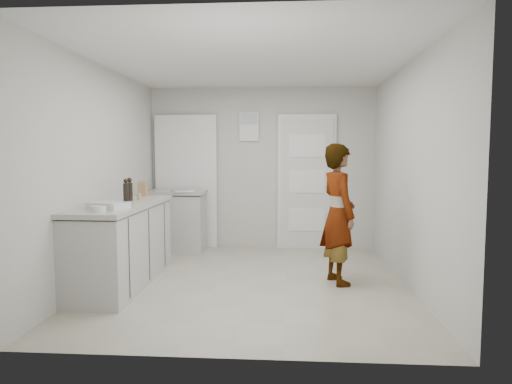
# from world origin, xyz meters

# --- Properties ---
(ground) EXTENTS (4.00, 4.00, 0.00)m
(ground) POSITION_xyz_m (0.00, 0.00, 0.00)
(ground) COLOR #AEA891
(ground) RESTS_ON ground
(room_shell) EXTENTS (4.00, 4.00, 4.00)m
(room_shell) POSITION_xyz_m (-0.17, 1.95, 1.02)
(room_shell) COLOR beige
(room_shell) RESTS_ON ground
(main_counter) EXTENTS (0.64, 1.96, 0.93)m
(main_counter) POSITION_xyz_m (-1.45, -0.20, 0.43)
(main_counter) COLOR silver
(main_counter) RESTS_ON ground
(side_counter) EXTENTS (0.84, 0.61, 0.93)m
(side_counter) POSITION_xyz_m (-1.25, 1.55, 0.43)
(side_counter) COLOR silver
(side_counter) RESTS_ON ground
(person) EXTENTS (0.54, 0.67, 1.59)m
(person) POSITION_xyz_m (0.98, 0.02, 0.80)
(person) COLOR silver
(person) RESTS_ON ground
(cake_mix_box) EXTENTS (0.12, 0.07, 0.19)m
(cake_mix_box) POSITION_xyz_m (-1.49, 0.66, 1.02)
(cake_mix_box) COLOR olive
(cake_mix_box) RESTS_ON main_counter
(spice_jar) EXTENTS (0.05, 0.05, 0.08)m
(spice_jar) POSITION_xyz_m (-1.37, 0.17, 0.96)
(spice_jar) COLOR tan
(spice_jar) RESTS_ON main_counter
(oil_cruet_a) EXTENTS (0.07, 0.07, 0.27)m
(oil_cruet_a) POSITION_xyz_m (-1.45, 0.06, 1.06)
(oil_cruet_a) COLOR black
(oil_cruet_a) RESTS_ON main_counter
(oil_cruet_b) EXTENTS (0.06, 0.06, 0.27)m
(oil_cruet_b) POSITION_xyz_m (-1.42, -0.14, 1.06)
(oil_cruet_b) COLOR black
(oil_cruet_b) RESTS_ON main_counter
(baking_dish) EXTENTS (0.44, 0.37, 0.07)m
(baking_dish) POSITION_xyz_m (-1.41, -0.69, 0.95)
(baking_dish) COLOR silver
(baking_dish) RESTS_ON main_counter
(egg_bowl) EXTENTS (0.14, 0.14, 0.05)m
(egg_bowl) POSITION_xyz_m (-1.40, -0.93, 0.95)
(egg_bowl) COLOR silver
(egg_bowl) RESTS_ON main_counter
(papers) EXTENTS (0.27, 0.34, 0.01)m
(papers) POSITION_xyz_m (-1.10, 1.40, 0.93)
(papers) COLOR white
(papers) RESTS_ON side_counter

